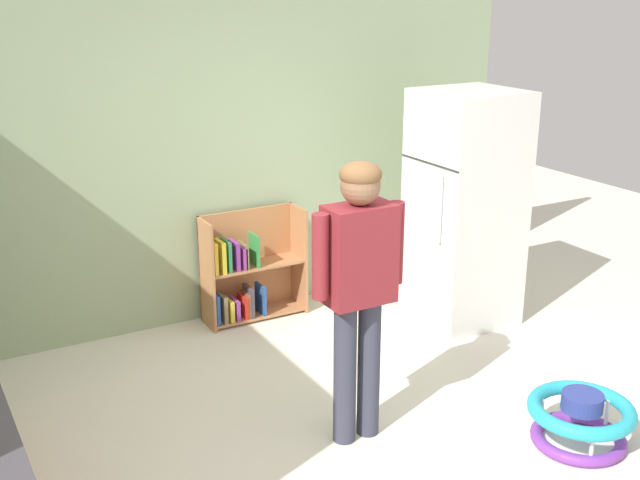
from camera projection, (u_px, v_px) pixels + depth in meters
The scene contains 6 objects.
ground_plane at pixel (381, 458), 4.43m from camera, with size 12.00×12.00×0.00m, color silver.
back_wall at pixel (213, 146), 5.93m from camera, with size 5.20×0.06×2.70m, color #9CB188.
refrigerator at pixel (465, 209), 5.98m from camera, with size 0.73×0.68×1.78m.
bookshelf at pixel (246, 274), 6.15m from camera, with size 0.80×0.28×0.85m.
standing_person at pixel (358, 277), 4.33m from camera, with size 0.57×0.23×1.63m.
baby_walker at pixel (580, 419), 4.51m from camera, with size 0.60×0.60×0.32m.
Camera 1 is at (-2.18, -3.16, 2.54)m, focal length 44.60 mm.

